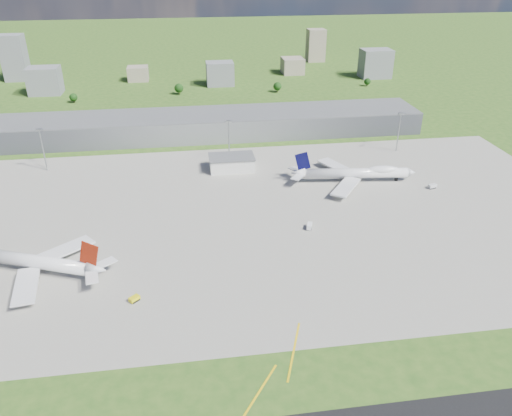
{
  "coord_description": "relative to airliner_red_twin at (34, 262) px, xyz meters",
  "views": [
    {
      "loc": [
        -15.24,
        -176.47,
        118.44
      ],
      "look_at": [
        14.78,
        31.08,
        9.0
      ],
      "focal_mm": 35.0,
      "sensor_mm": 36.0,
      "label": 1
    }
  ],
  "objects": [
    {
      "name": "bldg_cw",
      "position": [
        20.48,
        335.29,
        2.13
      ],
      "size": [
        20.0,
        18.0,
        14.0
      ],
      "primitive_type": "cube",
      "color": "gray",
      "rests_on": "ground"
    },
    {
      "name": "tree_c",
      "position": [
        60.48,
        275.29,
        0.96
      ],
      "size": [
        8.1,
        8.1,
        9.9
      ],
      "color": "#382314",
      "rests_on": "ground"
    },
    {
      "name": "bldg_c",
      "position": [
        100.48,
        305.29,
        6.13
      ],
      "size": [
        26.0,
        20.0,
        22.0
      ],
      "primitive_type": "cube",
      "color": "slate",
      "rests_on": "ground"
    },
    {
      "name": "bldg_tall_e",
      "position": [
        220.48,
        405.29,
        13.13
      ],
      "size": [
        20.0,
        18.0,
        36.0
      ],
      "primitive_type": "cube",
      "color": "gray",
      "rests_on": "ground"
    },
    {
      "name": "bldg_e",
      "position": [
        260.48,
        315.29,
        9.13
      ],
      "size": [
        30.0,
        22.0,
        28.0
      ],
      "primitive_type": "cube",
      "color": "slate",
      "rests_on": "ground"
    },
    {
      "name": "bldg_tall_w",
      "position": [
        -99.52,
        355.29,
        17.13
      ],
      "size": [
        22.0,
        20.0,
        44.0
      ],
      "primitive_type": "cube",
      "color": "slate",
      "rests_on": "ground"
    },
    {
      "name": "tree_far_e",
      "position": [
        240.48,
        280.29,
        -0.34
      ],
      "size": [
        6.3,
        6.3,
        7.7
      ],
      "color": "#382314",
      "rests_on": "ground"
    },
    {
      "name": "bldg_w",
      "position": [
        -59.52,
        295.29,
        7.13
      ],
      "size": [
        28.0,
        22.0,
        24.0
      ],
      "primitive_type": "cube",
      "color": "slate",
      "rests_on": "ground"
    },
    {
      "name": "van_white_near",
      "position": [
        119.81,
        18.7,
        -3.6
      ],
      "size": [
        3.72,
        5.36,
        2.52
      ],
      "rotation": [
        0.0,
        0.0,
        1.22
      ],
      "color": "white",
      "rests_on": "ground"
    },
    {
      "name": "apron",
      "position": [
        90.48,
        35.29,
        -4.83
      ],
      "size": [
        360.0,
        190.0,
        0.08
      ],
      "primitive_type": "cube",
      "color": "gray",
      "rests_on": "ground"
    },
    {
      "name": "ground",
      "position": [
        80.48,
        145.29,
        -4.87
      ],
      "size": [
        1400.0,
        1400.0,
        0.0
      ],
      "primitive_type": "plane",
      "color": "#2C5319",
      "rests_on": "ground"
    },
    {
      "name": "mast_center",
      "position": [
        90.48,
        110.29,
        12.83
      ],
      "size": [
        3.5,
        2.0,
        25.9
      ],
      "color": "gray",
      "rests_on": "ground"
    },
    {
      "name": "tree_e",
      "position": [
        150.48,
        270.29,
        0.64
      ],
      "size": [
        7.65,
        7.65,
        9.35
      ],
      "color": "#382314",
      "rests_on": "ground"
    },
    {
      "name": "ops_building",
      "position": [
        90.48,
        95.29,
        -0.87
      ],
      "size": [
        26.0,
        16.0,
        8.0
      ],
      "primitive_type": "cube",
      "color": "silver",
      "rests_on": "ground"
    },
    {
      "name": "mast_east",
      "position": [
        200.48,
        110.29,
        12.83
      ],
      "size": [
        3.5,
        2.0,
        25.9
      ],
      "color": "gray",
      "rests_on": "ground"
    },
    {
      "name": "mast_west",
      "position": [
        -19.52,
        110.29,
        12.83
      ],
      "size": [
        3.5,
        2.0,
        25.9
      ],
      "color": "gray",
      "rests_on": "ground"
    },
    {
      "name": "terminal",
      "position": [
        80.48,
        160.29,
        2.63
      ],
      "size": [
        300.0,
        42.0,
        15.0
      ],
      "primitive_type": "cube",
      "color": "slate",
      "rests_on": "ground"
    },
    {
      "name": "airliner_blue_quad",
      "position": [
        158.6,
        67.74,
        0.28
      ],
      "size": [
        70.99,
        55.38,
        18.53
      ],
      "rotation": [
        0.0,
        0.0,
        -0.11
      ],
      "color": "silver",
      "rests_on": "ground"
    },
    {
      "name": "airliner_red_twin",
      "position": [
        0.0,
        0.0,
        0.0
      ],
      "size": [
        63.83,
        48.3,
        18.3
      ],
      "rotation": [
        0.0,
        0.0,
        2.76
      ],
      "color": "silver",
      "rests_on": "ground"
    },
    {
      "name": "van_white_far",
      "position": [
        197.91,
        52.7,
        -3.64
      ],
      "size": [
        5.14,
        3.44,
        2.45
      ],
      "rotation": [
        0.0,
        0.0,
        0.29
      ],
      "color": "silver",
      "rests_on": "ground"
    },
    {
      "name": "tug_yellow",
      "position": [
        41.38,
        -25.42,
        -3.87
      ],
      "size": [
        4.51,
        4.35,
        1.95
      ],
      "rotation": [
        0.0,
        0.0,
        0.72
      ],
      "color": "yellow",
      "rests_on": "ground"
    },
    {
      "name": "bldg_ce",
      "position": [
        180.48,
        345.29,
        3.13
      ],
      "size": [
        22.0,
        24.0,
        16.0
      ],
      "primitive_type": "cube",
      "color": "gray",
      "rests_on": "ground"
    },
    {
      "name": "tree_w",
      "position": [
        -29.52,
        260.29,
        -0.01
      ],
      "size": [
        6.75,
        6.75,
        8.25
      ],
      "color": "#382314",
      "rests_on": "ground"
    }
  ]
}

